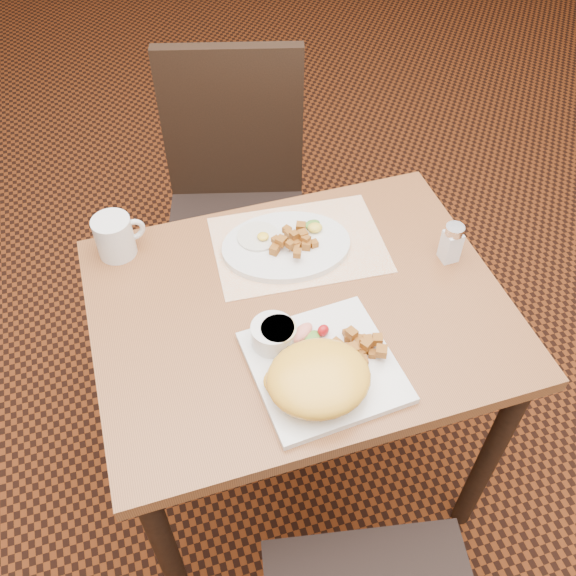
{
  "coord_description": "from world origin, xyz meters",
  "views": [
    {
      "loc": [
        -0.3,
        -0.86,
        1.82
      ],
      "look_at": [
        -0.03,
        -0.01,
        0.82
      ],
      "focal_mm": 40.0,
      "sensor_mm": 36.0,
      "label": 1
    }
  ],
  "objects_px": {
    "table": "(299,335)",
    "chair_far": "(236,196)",
    "salt_shaker": "(452,242)",
    "coffee_mug": "(115,236)",
    "plate_oval": "(286,246)",
    "plate_square": "(324,367)"
  },
  "relations": [
    {
      "from": "plate_square",
      "to": "salt_shaker",
      "type": "distance_m",
      "value": 0.44
    },
    {
      "from": "chair_far",
      "to": "salt_shaker",
      "type": "xyz_separation_m",
      "value": [
        0.37,
        -0.61,
        0.26
      ]
    },
    {
      "from": "plate_square",
      "to": "chair_far",
      "type": "bearing_deg",
      "value": 89.08
    },
    {
      "from": "chair_far",
      "to": "table",
      "type": "bearing_deg",
      "value": 104.88
    },
    {
      "from": "chair_far",
      "to": "plate_square",
      "type": "relative_size",
      "value": 3.46
    },
    {
      "from": "plate_oval",
      "to": "salt_shaker",
      "type": "bearing_deg",
      "value": -21.9
    },
    {
      "from": "chair_far",
      "to": "coffee_mug",
      "type": "distance_m",
      "value": 0.57
    },
    {
      "from": "plate_square",
      "to": "plate_oval",
      "type": "relative_size",
      "value": 0.92
    },
    {
      "from": "chair_far",
      "to": "plate_oval",
      "type": "xyz_separation_m",
      "value": [
        0.02,
        -0.47,
        0.22
      ]
    },
    {
      "from": "salt_shaker",
      "to": "coffee_mug",
      "type": "height_order",
      "value": "same"
    },
    {
      "from": "coffee_mug",
      "to": "table",
      "type": "bearing_deg",
      "value": -38.53
    },
    {
      "from": "salt_shaker",
      "to": "coffee_mug",
      "type": "xyz_separation_m",
      "value": [
        -0.73,
        0.25,
        -0.0
      ]
    },
    {
      "from": "chair_far",
      "to": "plate_square",
      "type": "distance_m",
      "value": 0.85
    },
    {
      "from": "table",
      "to": "chair_far",
      "type": "height_order",
      "value": "chair_far"
    },
    {
      "from": "chair_far",
      "to": "coffee_mug",
      "type": "bearing_deg",
      "value": 60.33
    },
    {
      "from": "table",
      "to": "coffee_mug",
      "type": "bearing_deg",
      "value": 141.47
    },
    {
      "from": "plate_oval",
      "to": "coffee_mug",
      "type": "distance_m",
      "value": 0.4
    },
    {
      "from": "table",
      "to": "plate_square",
      "type": "xyz_separation_m",
      "value": [
        -0.01,
        -0.18,
        0.12
      ]
    },
    {
      "from": "table",
      "to": "salt_shaker",
      "type": "bearing_deg",
      "value": 4.87
    },
    {
      "from": "coffee_mug",
      "to": "chair_far",
      "type": "bearing_deg",
      "value": 44.94
    },
    {
      "from": "plate_square",
      "to": "salt_shaker",
      "type": "xyz_separation_m",
      "value": [
        0.38,
        0.21,
        0.04
      ]
    },
    {
      "from": "chair_far",
      "to": "salt_shaker",
      "type": "distance_m",
      "value": 0.76
    }
  ]
}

